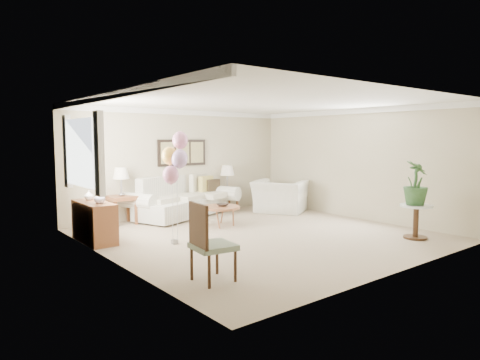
{
  "coord_description": "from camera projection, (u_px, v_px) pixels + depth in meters",
  "views": [
    {
      "loc": [
        -5.47,
        -6.25,
        1.9
      ],
      "look_at": [
        -0.04,
        0.6,
        1.05
      ],
      "focal_mm": 32.0,
      "sensor_mm": 36.0,
      "label": 1
    }
  ],
  "objects": [
    {
      "name": "vase_white",
      "position": [
        99.0,
        198.0,
        7.64
      ],
      "size": [
        0.22,
        0.22,
        0.2
      ],
      "primitive_type": "imported",
      "rotation": [
        0.0,
        0.0,
        0.16
      ],
      "color": "#B5B3C9",
      "rests_on": "credenza"
    },
    {
      "name": "vase_sage",
      "position": [
        89.0,
        195.0,
        8.07
      ],
      "size": [
        0.21,
        0.21,
        0.18
      ],
      "primitive_type": "imported",
      "rotation": [
        0.0,
        0.0,
        -0.25
      ],
      "color": "silver",
      "rests_on": "credenza"
    },
    {
      "name": "end_table_right",
      "position": [
        227.0,
        193.0,
        11.39
      ],
      "size": [
        0.49,
        0.45,
        0.54
      ],
      "color": "brown",
      "rests_on": "ground"
    },
    {
      "name": "credenza",
      "position": [
        94.0,
        222.0,
        7.87
      ],
      "size": [
        0.46,
        1.2,
        0.74
      ],
      "color": "brown",
      "rests_on": "ground"
    },
    {
      "name": "ground_plane",
      "position": [
        261.0,
        235.0,
        8.44
      ],
      "size": [
        6.0,
        6.0,
        0.0
      ],
      "primitive_type": "plane",
      "color": "tan"
    },
    {
      "name": "lamp_left",
      "position": [
        121.0,
        174.0,
        9.38
      ],
      "size": [
        0.36,
        0.36,
        0.63
      ],
      "color": "gray",
      "rests_on": "end_table_left"
    },
    {
      "name": "sofa",
      "position": [
        181.0,
        201.0,
        10.39
      ],
      "size": [
        3.03,
        1.81,
        1.0
      ],
      "color": "white",
      "rests_on": "ground"
    },
    {
      "name": "coffee_table",
      "position": [
        220.0,
        208.0,
        9.28
      ],
      "size": [
        0.86,
        0.86,
        0.43
      ],
      "color": "brown",
      "rests_on": "ground"
    },
    {
      "name": "accent_chair",
      "position": [
        208.0,
        241.0,
        5.62
      ],
      "size": [
        0.59,
        0.59,
        1.07
      ],
      "color": "gray",
      "rests_on": "ground"
    },
    {
      "name": "side_table",
      "position": [
        416.0,
        213.0,
        8.1
      ],
      "size": [
        0.6,
        0.6,
        0.65
      ],
      "color": "silver",
      "rests_on": "ground"
    },
    {
      "name": "room_shell",
      "position": [
        254.0,
        153.0,
        8.29
      ],
      "size": [
        6.04,
        6.04,
        2.6
      ],
      "color": "beige",
      "rests_on": "ground"
    },
    {
      "name": "armchair",
      "position": [
        280.0,
        196.0,
        11.05
      ],
      "size": [
        1.57,
        1.63,
        0.82
      ],
      "primitive_type": "imported",
      "rotation": [
        0.0,
        0.0,
        2.07
      ],
      "color": "white",
      "rests_on": "ground"
    },
    {
      "name": "end_table_left",
      "position": [
        122.0,
        200.0,
        9.43
      ],
      "size": [
        0.59,
        0.53,
        0.64
      ],
      "color": "brown",
      "rests_on": "ground"
    },
    {
      "name": "decor_bowl",
      "position": [
        223.0,
        205.0,
        9.27
      ],
      "size": [
        0.26,
        0.26,
        0.06
      ],
      "primitive_type": "imported",
      "rotation": [
        0.0,
        0.0,
        0.07
      ],
      "color": "#2A221E",
      "rests_on": "coffee_table"
    },
    {
      "name": "balloon_cluster",
      "position": [
        176.0,
        158.0,
        7.57
      ],
      "size": [
        0.57,
        0.48,
        2.03
      ],
      "color": "gray",
      "rests_on": "ground"
    },
    {
      "name": "wall_art_triptych",
      "position": [
        182.0,
        153.0,
        10.6
      ],
      "size": [
        1.35,
        0.06,
        0.65
      ],
      "color": "black",
      "rests_on": "ground"
    },
    {
      "name": "potted_plant",
      "position": [
        416.0,
        183.0,
        8.05
      ],
      "size": [
        0.56,
        0.56,
        0.83
      ],
      "primitive_type": "imported",
      "rotation": [
        0.0,
        0.0,
        0.24
      ],
      "color": "#284E20",
      "rests_on": "side_table"
    },
    {
      "name": "lamp_right",
      "position": [
        227.0,
        171.0,
        11.33
      ],
      "size": [
        0.37,
        0.37,
        0.66
      ],
      "color": "gray",
      "rests_on": "end_table_right"
    }
  ]
}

